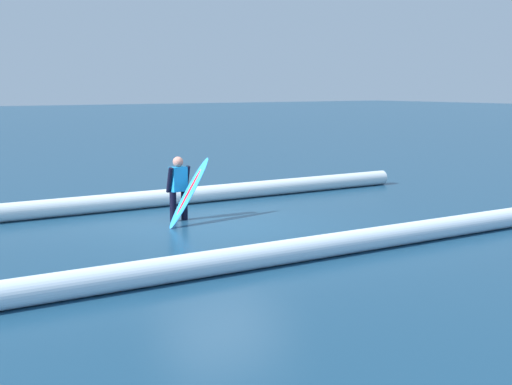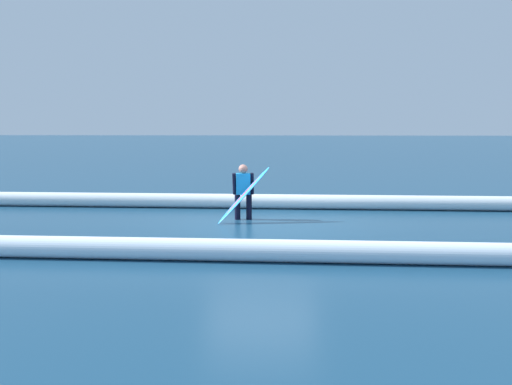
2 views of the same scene
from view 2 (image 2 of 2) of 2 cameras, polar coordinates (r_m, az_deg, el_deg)
The scene contains 5 objects.
ground_plane at distance 12.82m, azimuth 0.52°, elevation -3.47°, with size 181.55×181.55×0.00m, color navy.
surfer at distance 13.64m, azimuth -1.30°, elevation 0.36°, with size 0.52×0.27×1.35m.
surfboard at distance 13.26m, azimuth -1.24°, elevation -0.27°, with size 1.31×0.76×1.33m.
wave_crest_foreground at distance 15.72m, azimuth -7.09°, elevation -0.82°, with size 0.40×0.40×18.23m, color silver.
wave_crest_midground at distance 10.18m, azimuth -15.81°, elevation -5.41°, with size 0.39×0.39×15.46m, color white.
Camera 2 is at (-0.48, 12.59, 2.35)m, focal length 39.48 mm.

